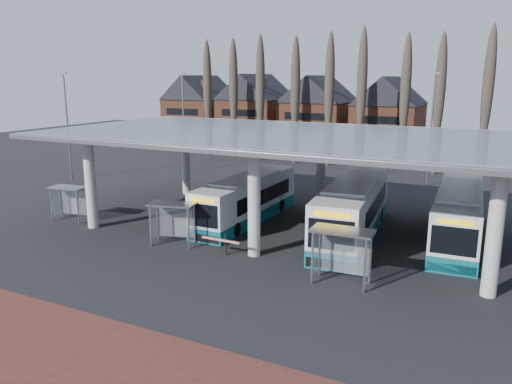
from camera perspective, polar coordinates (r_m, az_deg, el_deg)
The scene contains 14 objects.
ground at distance 26.23m, azimuth -2.69°, elevation -8.88°, with size 140.00×140.00×0.00m, color black.
station_canopy at distance 31.83m, azimuth 4.25°, elevation 5.58°, with size 32.00×16.00×6.34m.
poplar_row at distance 55.53m, azimuth 14.36°, elevation 11.57°, with size 45.10×1.10×14.50m.
townhouse_row at distance 70.96m, azimuth 3.52°, elevation 9.87°, with size 36.80×10.30×12.25m.
lamp_post_a at distance 52.76m, azimuth -8.28°, elevation 8.04°, with size 0.80×0.16×10.17m.
lamp_post_b at distance 47.80m, azimuth 19.38°, elevation 6.94°, with size 0.80×0.16×10.17m.
lamp_post_d at distance 51.95m, azimuth -20.74°, elevation 7.27°, with size 0.80×0.16×10.17m.
bus_1 at distance 34.64m, azimuth -0.99°, elevation -0.85°, with size 2.48×11.31×3.14m.
bus_2 at distance 31.83m, azimuth 11.07°, elevation -1.99°, with size 3.97×13.00×3.56m.
bus_3 at distance 32.56m, azimuth 22.09°, elevation -2.63°, with size 3.07×11.84×3.26m.
shelter_0 at distance 37.04m, azimuth -20.51°, elevation -0.39°, with size 2.72×1.64×2.37m.
shelter_1 at distance 30.00m, azimuth -9.45°, elevation -2.49°, with size 3.00×2.03×2.55m.
shelter_2 at distance 24.36m, azimuth 9.87°, elevation -5.84°, with size 2.99×1.58×2.73m.
barrier at distance 27.74m, azimuth -3.93°, elevation -5.62°, with size 2.40×0.68×1.20m.
Camera 1 is at (11.93, -21.22, 9.77)m, focal length 35.00 mm.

